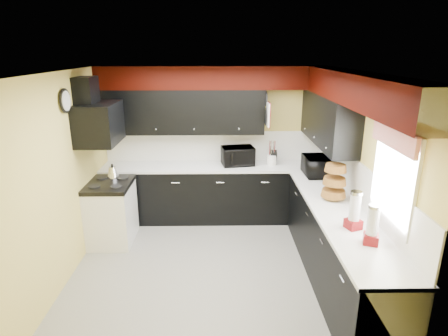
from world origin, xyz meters
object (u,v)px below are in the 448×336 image
Objects in this scene: microwave at (316,166)px; knife_block at (274,158)px; toaster_oven at (238,156)px; utensil_crock at (272,160)px; kettle at (113,172)px.

microwave is 0.79m from knife_block.
utensil_crock is (0.55, -0.02, -0.06)m from toaster_oven.
toaster_oven is 2.92× the size of kettle.
utensil_crock reaches higher than kettle.
toaster_oven reaches higher than knife_block.
utensil_crock is (-0.59, 0.53, -0.06)m from microwave.
microwave is (1.14, -0.55, -0.01)m from toaster_oven.
knife_block is at bearing 47.84° from utensil_crock.
utensil_crock is 0.98× the size of kettle.
utensil_crock is 0.77× the size of knife_block.
microwave is 3.04m from kettle.
kettle is (-2.48, -0.55, -0.05)m from knife_block.
toaster_oven reaches higher than utensil_crock.
knife_block is (0.59, 0.02, -0.04)m from toaster_oven.
utensil_crock is 0.06m from knife_block.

